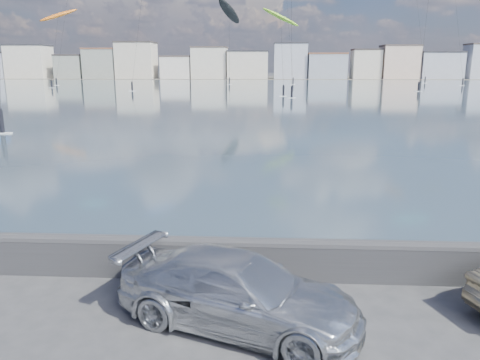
% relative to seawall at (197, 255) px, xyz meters
% --- Properties ---
extents(ground, '(700.00, 700.00, 0.00)m').
position_rel_seawall_xyz_m(ground, '(0.00, -2.70, -0.58)').
color(ground, '#333335').
rests_on(ground, ground).
extents(bay_water, '(500.00, 177.00, 0.00)m').
position_rel_seawall_xyz_m(bay_water, '(0.00, 88.80, -0.58)').
color(bay_water, '#344151').
rests_on(bay_water, ground).
extents(far_shore_strip, '(500.00, 60.00, 0.00)m').
position_rel_seawall_xyz_m(far_shore_strip, '(0.00, 197.30, -0.57)').
color(far_shore_strip, '#4C473D').
rests_on(far_shore_strip, ground).
extents(seawall, '(400.00, 0.36, 1.08)m').
position_rel_seawall_xyz_m(seawall, '(0.00, 0.00, 0.00)').
color(seawall, '#28282B').
rests_on(seawall, ground).
extents(far_buildings, '(240.79, 13.26, 14.60)m').
position_rel_seawall_xyz_m(far_buildings, '(1.31, 183.30, 5.44)').
color(far_buildings, '#B2B7C6').
rests_on(far_buildings, ground).
extents(car_silver, '(5.43, 3.68, 1.46)m').
position_rel_seawall_xyz_m(car_silver, '(1.16, -2.14, 0.15)').
color(car_silver, silver).
rests_on(car_silver, ground).
extents(kitesurfer_4, '(7.42, 11.60, 23.91)m').
position_rel_seawall_xyz_m(kitesurfer_4, '(-9.22, 129.10, 19.36)').
color(kitesurfer_4, black).
rests_on(kitesurfer_4, ground).
extents(kitesurfer_7, '(7.53, 14.32, 16.10)m').
position_rel_seawall_xyz_m(kitesurfer_7, '(4.16, 83.35, 13.27)').
color(kitesurfer_7, '#8CD826').
rests_on(kitesurfer_7, ground).
extents(kitesurfer_12, '(10.50, 17.64, 20.23)m').
position_rel_seawall_xyz_m(kitesurfer_12, '(-52.79, 114.67, 17.17)').
color(kitesurfer_12, orange).
rests_on(kitesurfer_12, ground).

